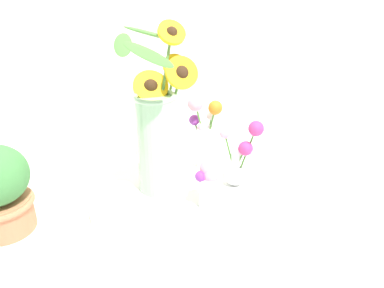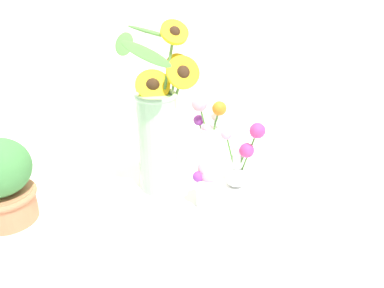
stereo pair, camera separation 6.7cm
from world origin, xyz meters
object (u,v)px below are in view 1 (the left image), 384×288
Objects in this scene: vase_bulb_right at (239,159)px; vase_small_back at (206,135)px; serving_tray at (192,195)px; mason_jar_sunflowers at (158,130)px; vase_small_center at (210,184)px.

vase_small_back reaches higher than vase_bulb_right.
serving_tray is at bearing -179.91° from vase_bulb_right.
vase_bulb_right is at bearing 0.09° from serving_tray.
serving_tray is at bearing -28.53° from mason_jar_sunflowers.
vase_small_center reaches higher than serving_tray.
serving_tray is 0.18m from vase_small_back.
serving_tray is 4.32× the size of vase_small_center.
vase_small_back is at bearing 76.90° from vase_small_center.
vase_small_center is 0.20m from vase_small_back.
mason_jar_sunflowers is at bearing 168.45° from vase_bulb_right.
mason_jar_sunflowers is (-0.08, 0.04, 0.18)m from serving_tray.
mason_jar_sunflowers reaches higher than serving_tray.
mason_jar_sunflowers is 1.99× the size of vase_small_back.
vase_bulb_right is at bearing -65.72° from vase_small_back.
mason_jar_sunflowers is 0.18m from vase_small_back.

